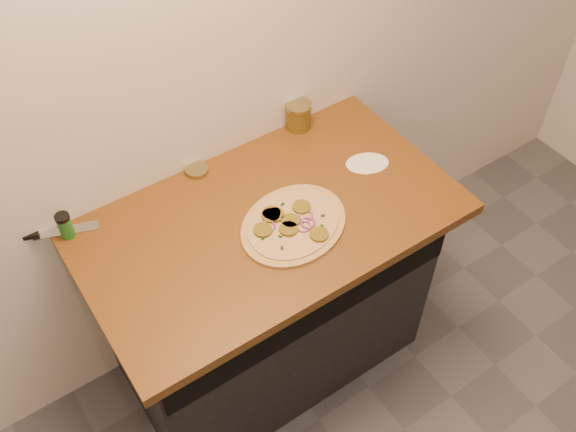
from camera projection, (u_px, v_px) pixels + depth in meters
cabinet at (267, 295)px, 2.39m from camera, size 1.10×0.60×0.86m
countertop at (268, 220)px, 2.03m from camera, size 1.20×0.70×0.04m
pizza at (293, 224)px, 1.98m from camera, size 0.45×0.45×0.02m
chefs_knife at (42, 234)px, 1.96m from camera, size 0.28×0.13×0.02m
mason_jar_lid at (197, 170)px, 2.14m from camera, size 0.11×0.11×0.02m
salsa_jar at (298, 115)px, 2.27m from camera, size 0.09×0.09×0.10m
spice_shaker at (65, 226)px, 1.93m from camera, size 0.04×0.04×0.09m
flour_spill at (367, 163)px, 2.18m from camera, size 0.19×0.19×0.00m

